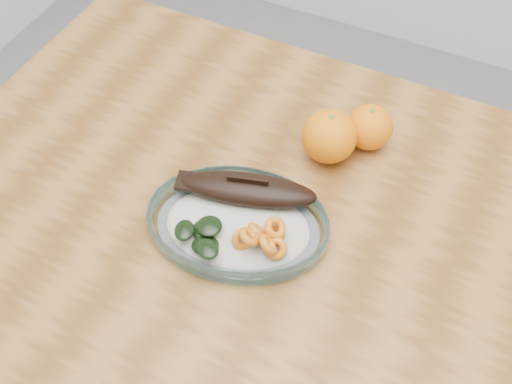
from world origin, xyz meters
TOP-DOWN VIEW (x-y plane):
  - dining_table at (0.00, 0.00)m, footprint 1.20×0.80m
  - plated_meal at (-0.09, -0.02)m, footprint 0.57×0.57m
  - orange_left at (-0.03, 0.17)m, footprint 0.09×0.09m
  - orange_right at (0.02, 0.22)m, footprint 0.07×0.07m

SIDE VIEW (x-z plane):
  - dining_table at x=0.00m, z-range 0.28..1.03m
  - plated_meal at x=-0.09m, z-range 0.73..0.81m
  - orange_right at x=0.02m, z-range 0.75..0.82m
  - orange_left at x=-0.03m, z-range 0.75..0.84m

